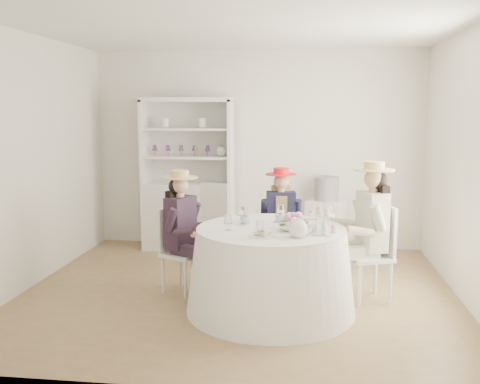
# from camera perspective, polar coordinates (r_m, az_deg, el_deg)

# --- Properties ---
(ground) EXTENTS (4.50, 4.50, 0.00)m
(ground) POSITION_cam_1_polar(r_m,az_deg,el_deg) (5.72, -0.13, -10.60)
(ground) COLOR olive
(ground) RESTS_ON ground
(ceiling) EXTENTS (4.50, 4.50, 0.00)m
(ceiling) POSITION_cam_1_polar(r_m,az_deg,el_deg) (5.46, -0.14, 17.22)
(ceiling) COLOR white
(ceiling) RESTS_ON wall_back
(wall_back) EXTENTS (4.50, 0.00, 4.50)m
(wall_back) POSITION_cam_1_polar(r_m,az_deg,el_deg) (7.41, 1.84, 4.53)
(wall_back) COLOR silver
(wall_back) RESTS_ON ground
(wall_front) EXTENTS (4.50, 0.00, 4.50)m
(wall_front) POSITION_cam_1_polar(r_m,az_deg,el_deg) (3.47, -4.33, -0.37)
(wall_front) COLOR silver
(wall_front) RESTS_ON ground
(wall_left) EXTENTS (0.00, 4.50, 4.50)m
(wall_left) POSITION_cam_1_polar(r_m,az_deg,el_deg) (6.13, -21.51, 3.03)
(wall_left) COLOR silver
(wall_left) RESTS_ON ground
(wall_right) EXTENTS (0.00, 4.50, 4.50)m
(wall_right) POSITION_cam_1_polar(r_m,az_deg,el_deg) (5.61, 23.35, 2.44)
(wall_right) COLOR silver
(wall_right) RESTS_ON ground
(tea_table) EXTENTS (1.60, 1.60, 0.80)m
(tea_table) POSITION_cam_1_polar(r_m,az_deg,el_deg) (5.12, 3.28, -8.27)
(tea_table) COLOR white
(tea_table) RESTS_ON ground
(hutch) EXTENTS (1.37, 0.85, 2.06)m
(hutch) POSITION_cam_1_polar(r_m,az_deg,el_deg) (7.33, -5.47, -0.42)
(hutch) COLOR silver
(hutch) RESTS_ON ground
(side_table) EXTENTS (0.57, 0.57, 0.70)m
(side_table) POSITION_cam_1_polar(r_m,az_deg,el_deg) (7.28, 9.12, -3.61)
(side_table) COLOR silver
(side_table) RESTS_ON ground
(hatbox) EXTENTS (0.40, 0.40, 0.32)m
(hatbox) POSITION_cam_1_polar(r_m,az_deg,el_deg) (7.19, 9.22, 0.35)
(hatbox) COLOR black
(hatbox) RESTS_ON side_table
(guest_left) EXTENTS (0.54, 0.49, 1.29)m
(guest_left) POSITION_cam_1_polar(r_m,az_deg,el_deg) (5.56, -6.17, -3.46)
(guest_left) COLOR silver
(guest_left) RESTS_ON ground
(guest_mid) EXTENTS (0.47, 0.48, 1.26)m
(guest_mid) POSITION_cam_1_polar(r_m,az_deg,el_deg) (6.04, 4.38, -2.60)
(guest_mid) COLOR silver
(guest_mid) RESTS_ON ground
(guest_right) EXTENTS (0.58, 0.53, 1.40)m
(guest_right) POSITION_cam_1_polar(r_m,az_deg,el_deg) (5.43, 13.67, -3.27)
(guest_right) COLOR silver
(guest_right) RESTS_ON ground
(spare_chair) EXTENTS (0.50, 0.50, 0.98)m
(spare_chair) POSITION_cam_1_polar(r_m,az_deg,el_deg) (6.94, -2.34, -2.64)
(spare_chair) COLOR silver
(spare_chair) RESTS_ON ground
(teacup_a) EXTENTS (0.12, 0.12, 0.08)m
(teacup_a) POSITION_cam_1_polar(r_m,az_deg,el_deg) (5.14, 0.53, -3.07)
(teacup_a) COLOR white
(teacup_a) RESTS_ON tea_table
(teacup_b) EXTENTS (0.08, 0.08, 0.07)m
(teacup_b) POSITION_cam_1_polar(r_m,az_deg,el_deg) (5.25, 4.15, -2.89)
(teacup_b) COLOR white
(teacup_b) RESTS_ON tea_table
(teacup_c) EXTENTS (0.12, 0.12, 0.07)m
(teacup_c) POSITION_cam_1_polar(r_m,az_deg,el_deg) (5.16, 5.74, -3.08)
(teacup_c) COLOR white
(teacup_c) RESTS_ON tea_table
(flower_bowl) EXTENTS (0.25, 0.25, 0.05)m
(flower_bowl) POSITION_cam_1_polar(r_m,az_deg,el_deg) (4.90, 5.30, -3.86)
(flower_bowl) COLOR white
(flower_bowl) RESTS_ON tea_table
(flower_arrangement) EXTENTS (0.19, 0.19, 0.07)m
(flower_arrangement) POSITION_cam_1_polar(r_m,az_deg,el_deg) (4.99, 5.60, -2.87)
(flower_arrangement) COLOR pink
(flower_arrangement) RESTS_ON tea_table
(table_teapot) EXTENTS (0.23, 0.17, 0.18)m
(table_teapot) POSITION_cam_1_polar(r_m,az_deg,el_deg) (4.66, 6.26, -3.93)
(table_teapot) COLOR white
(table_teapot) RESTS_ON tea_table
(sandwich_plate) EXTENTS (0.24, 0.24, 0.05)m
(sandwich_plate) POSITION_cam_1_polar(r_m,az_deg,el_deg) (4.69, 2.39, -4.56)
(sandwich_plate) COLOR white
(sandwich_plate) RESTS_ON tea_table
(cupcake_stand) EXTENTS (0.25, 0.25, 0.24)m
(cupcake_stand) POSITION_cam_1_polar(r_m,az_deg,el_deg) (4.83, 8.98, -3.38)
(cupcake_stand) COLOR white
(cupcake_stand) RESTS_ON tea_table
(stemware_set) EXTENTS (0.85, 0.89, 0.15)m
(stemware_set) POSITION_cam_1_polar(r_m,az_deg,el_deg) (5.00, 3.33, -3.00)
(stemware_set) COLOR white
(stemware_set) RESTS_ON tea_table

